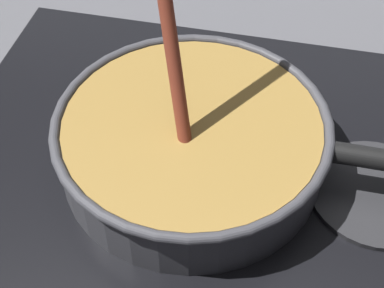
% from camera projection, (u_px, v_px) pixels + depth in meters
% --- Properties ---
extents(ground, '(2.40, 1.60, 0.04)m').
position_uv_depth(ground, '(83.00, 220.00, 0.63)').
color(ground, '#4C4C51').
extents(hob_plate, '(0.56, 0.48, 0.01)m').
position_uv_depth(hob_plate, '(192.00, 167.00, 0.65)').
color(hob_plate, black).
rests_on(hob_plate, ground).
extents(burner_ring, '(0.17, 0.17, 0.01)m').
position_uv_depth(burner_ring, '(192.00, 161.00, 0.64)').
color(burner_ring, '#592D0C').
rests_on(burner_ring, hob_plate).
extents(spare_burner, '(0.14, 0.14, 0.01)m').
position_uv_depth(spare_burner, '(376.00, 193.00, 0.61)').
color(spare_burner, '#262628').
rests_on(spare_burner, hob_plate).
extents(cooking_pan, '(0.46, 0.29, 0.31)m').
position_uv_depth(cooking_pan, '(194.00, 141.00, 0.62)').
color(cooking_pan, '#38383D').
rests_on(cooking_pan, hob_plate).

